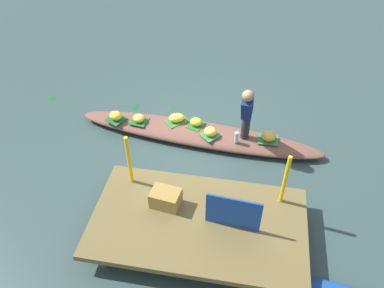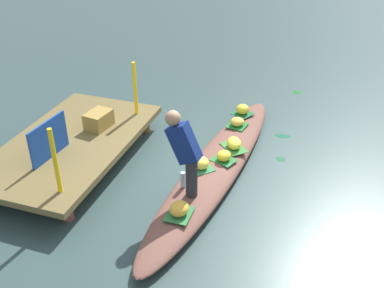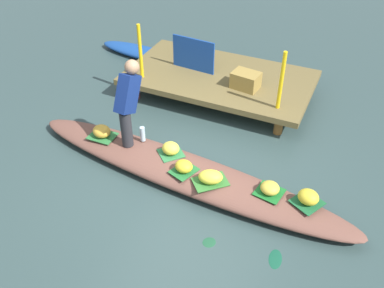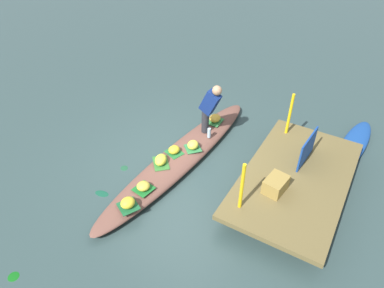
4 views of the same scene
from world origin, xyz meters
name	(u,v)px [view 2 (image 2 of 4)]	position (x,y,z in m)	size (l,w,h in m)	color
canal_water	(215,174)	(0.00, 0.00, 0.00)	(40.00, 40.00, 0.00)	#304544
dock_platform	(71,144)	(-0.38, 2.28, 0.32)	(3.20, 1.80, 0.38)	brown
vendor_boat	(216,168)	(0.00, 0.00, 0.12)	(4.90, 0.75, 0.24)	brown
leaf_mat_0	(237,125)	(1.21, -0.04, 0.25)	(0.33, 0.31, 0.01)	#1A6827
banana_bunch_0	(237,122)	(1.21, -0.04, 0.32)	(0.24, 0.24, 0.14)	gold
leaf_mat_1	(201,168)	(-0.26, 0.15, 0.25)	(0.31, 0.32, 0.01)	#307842
banana_bunch_1	(201,163)	(-0.26, 0.15, 0.33)	(0.22, 0.25, 0.18)	yellow
leaf_mat_2	(224,160)	(0.06, -0.11, 0.25)	(0.34, 0.28, 0.01)	#246B31
banana_bunch_2	(224,156)	(0.06, -0.11, 0.32)	(0.24, 0.21, 0.16)	gold
leaf_mat_3	(179,214)	(-1.36, 0.09, 0.25)	(0.38, 0.31, 0.01)	#2C7038
banana_bunch_3	(179,209)	(-1.36, 0.09, 0.33)	(0.27, 0.24, 0.17)	gold
leaf_mat_4	(242,114)	(1.67, -0.02, 0.25)	(0.32, 0.34, 0.01)	#1B5A31
banana_bunch_4	(242,109)	(1.67, -0.02, 0.33)	(0.23, 0.26, 0.18)	gold
leaf_mat_5	(234,148)	(0.46, -0.16, 0.25)	(0.44, 0.29, 0.01)	#34732F
banana_bunch_5	(234,143)	(0.46, -0.16, 0.33)	(0.31, 0.22, 0.17)	yellow
vendor_person	(184,149)	(-0.90, 0.18, 0.93)	(0.22, 0.49, 1.21)	#28282D
water_bottle	(183,179)	(-0.77, 0.25, 0.35)	(0.07, 0.07, 0.23)	silver
market_banner	(49,140)	(-0.88, 2.28, 0.67)	(0.80, 0.03, 0.58)	#163F93
railing_post_west	(55,161)	(-1.58, 1.68, 0.85)	(0.06, 0.06, 0.94)	yellow
railing_post_east	(135,89)	(0.82, 1.68, 0.85)	(0.06, 0.06, 0.94)	yellow
produce_crate	(99,120)	(0.17, 2.06, 0.52)	(0.44, 0.32, 0.28)	olive
drifting_plant_0	(283,136)	(1.52, -0.80, 0.00)	(0.28, 0.15, 0.01)	#144C35
drifting_plant_1	(297,92)	(3.50, -0.79, 0.00)	(0.17, 0.17, 0.01)	#105D15
drifting_plant_2	(281,159)	(0.75, -0.89, 0.00)	(0.16, 0.15, 0.01)	#1E5033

